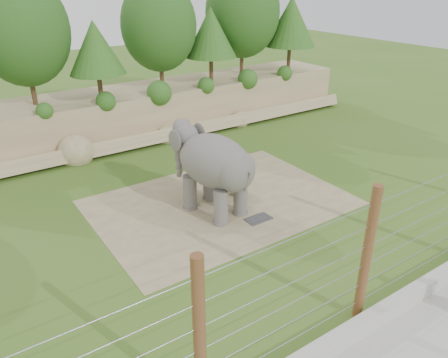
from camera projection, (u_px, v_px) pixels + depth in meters
ground at (256, 240)px, 15.37m from camera, size 90.00×90.00×0.00m
back_embankment at (121, 66)px, 23.42m from camera, size 30.00×5.52×8.77m
dirt_patch at (220, 202)px, 17.86m from camera, size 10.00×7.00×0.02m
drain_grate at (258, 219)px, 16.62m from camera, size 1.00×0.60×0.03m
elephant at (215, 173)px, 16.56m from camera, size 2.46×4.30×3.28m
stone_ball at (237, 186)px, 18.30m from camera, size 0.78×0.78×0.78m
retaining_wall at (373, 319)px, 11.53m from camera, size 26.00×0.35×0.50m
barrier_fence at (367, 255)px, 11.15m from camera, size 20.26×0.26×4.00m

